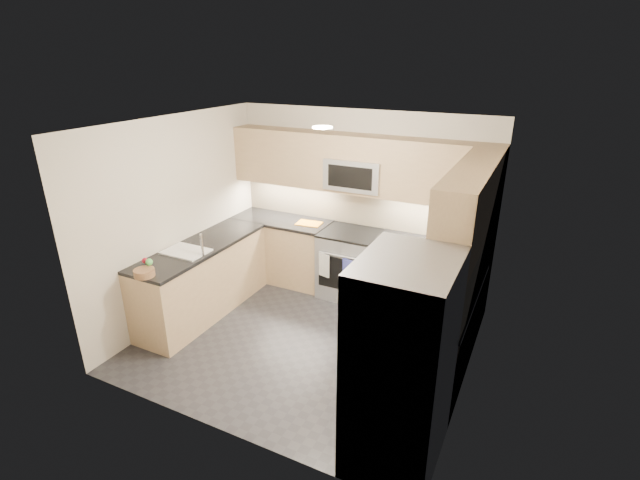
{
  "coord_description": "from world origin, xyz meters",
  "views": [
    {
      "loc": [
        2.2,
        -4.1,
        3.15
      ],
      "look_at": [
        0.0,
        0.35,
        1.15
      ],
      "focal_mm": 26.0,
      "sensor_mm": 36.0,
      "label": 1
    }
  ],
  "objects_px": {
    "microwave": "(356,174)",
    "fruit_basket": "(144,273)",
    "refrigerator": "(401,365)",
    "utensil_bowl": "(476,246)",
    "gas_range": "(350,264)",
    "cutting_board": "(309,223)"
  },
  "relations": [
    {
      "from": "refrigerator",
      "to": "microwave",
      "type": "bearing_deg",
      "value": 119.62
    },
    {
      "from": "cutting_board",
      "to": "fruit_basket",
      "type": "relative_size",
      "value": 1.57
    },
    {
      "from": "utensil_bowl",
      "to": "fruit_basket",
      "type": "distance_m",
      "value": 3.79
    },
    {
      "from": "refrigerator",
      "to": "utensil_bowl",
      "type": "bearing_deg",
      "value": 86.13
    },
    {
      "from": "utensil_bowl",
      "to": "fruit_basket",
      "type": "relative_size",
      "value": 1.37
    },
    {
      "from": "gas_range",
      "to": "refrigerator",
      "type": "relative_size",
      "value": 0.51
    },
    {
      "from": "microwave",
      "to": "fruit_basket",
      "type": "relative_size",
      "value": 3.48
    },
    {
      "from": "fruit_basket",
      "to": "gas_range",
      "type": "bearing_deg",
      "value": 56.75
    },
    {
      "from": "fruit_basket",
      "to": "refrigerator",
      "type": "bearing_deg",
      "value": -4.04
    },
    {
      "from": "microwave",
      "to": "utensil_bowl",
      "type": "xyz_separation_m",
      "value": [
        1.61,
        -0.11,
        -0.67
      ]
    },
    {
      "from": "gas_range",
      "to": "microwave",
      "type": "distance_m",
      "value": 1.25
    },
    {
      "from": "utensil_bowl",
      "to": "refrigerator",
      "type": "bearing_deg",
      "value": -93.87
    },
    {
      "from": "gas_range",
      "to": "utensil_bowl",
      "type": "height_order",
      "value": "utensil_bowl"
    },
    {
      "from": "gas_range",
      "to": "cutting_board",
      "type": "distance_m",
      "value": 0.81
    },
    {
      "from": "microwave",
      "to": "fruit_basket",
      "type": "bearing_deg",
      "value": -121.82
    },
    {
      "from": "gas_range",
      "to": "cutting_board",
      "type": "height_order",
      "value": "cutting_board"
    },
    {
      "from": "gas_range",
      "to": "refrigerator",
      "type": "bearing_deg",
      "value": -59.12
    },
    {
      "from": "gas_range",
      "to": "microwave",
      "type": "xyz_separation_m",
      "value": [
        0.0,
        0.12,
        1.24
      ]
    },
    {
      "from": "utensil_bowl",
      "to": "cutting_board",
      "type": "distance_m",
      "value": 2.26
    },
    {
      "from": "fruit_basket",
      "to": "utensil_bowl",
      "type": "bearing_deg",
      "value": 35.99
    },
    {
      "from": "utensil_bowl",
      "to": "fruit_basket",
      "type": "bearing_deg",
      "value": -144.01
    },
    {
      "from": "microwave",
      "to": "cutting_board",
      "type": "relative_size",
      "value": 2.22
    }
  ]
}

